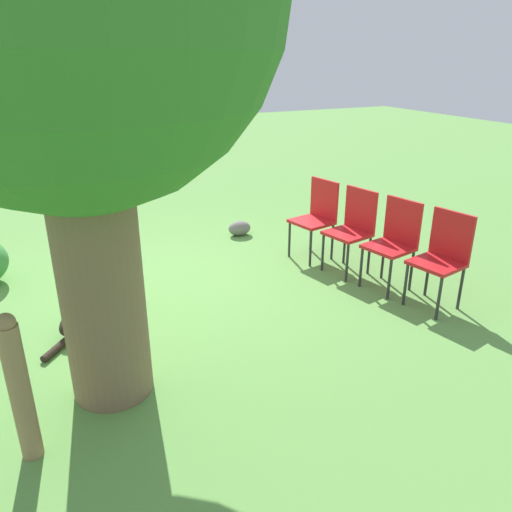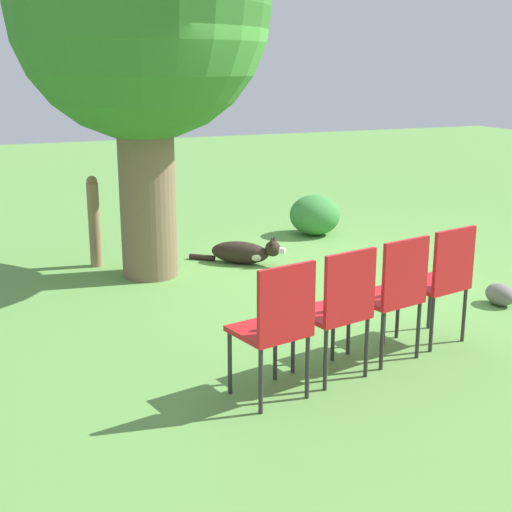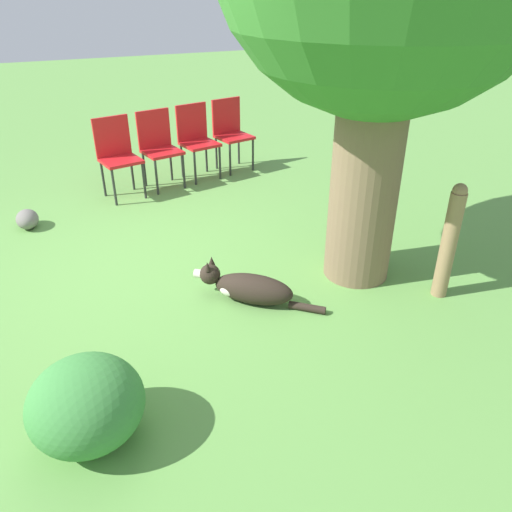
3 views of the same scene
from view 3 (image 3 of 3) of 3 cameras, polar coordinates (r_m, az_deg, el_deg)
The scene contains 9 objects.
ground_plane at distance 4.77m, azimuth -7.38°, elevation -1.12°, with size 30.00×30.00×0.00m, color #609947.
dog at distance 4.16m, azimuth -1.03°, elevation -3.60°, with size 0.80×0.91×0.34m.
fence_post at distance 4.35m, azimuth 21.22°, elevation 1.57°, with size 0.13×0.13×1.01m.
red_chair_0 at distance 6.36m, azimuth -15.58°, elevation 11.39°, with size 0.50×0.52×0.96m.
red_chair_1 at distance 6.59m, azimuth -11.07°, elevation 12.48°, with size 0.50×0.52×0.96m.
red_chair_2 at distance 6.85m, azimuth -6.84°, elevation 13.44°, with size 0.50×0.52×0.96m.
red_chair_3 at distance 7.14m, azimuth -2.91°, elevation 14.25°, with size 0.50×0.52×0.96m.
garden_rock at distance 5.96m, azimuth -24.67°, elevation 3.85°, with size 0.32×0.23×0.20m.
low_shrub at distance 3.11m, azimuth -18.82°, elevation -15.70°, with size 0.66×0.66×0.53m.
Camera 3 is at (3.99, -1.06, 2.38)m, focal length 35.00 mm.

